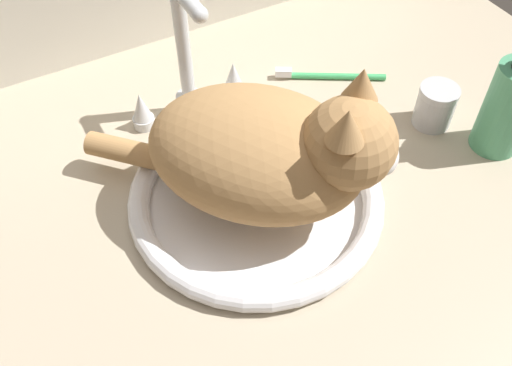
# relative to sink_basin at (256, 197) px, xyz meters

# --- Properties ---
(countertop) EXTENTS (1.14, 0.75, 0.03)m
(countertop) POSITION_rel_sink_basin_xyz_m (0.05, 0.02, -0.03)
(countertop) COLOR #B7A88E
(countertop) RESTS_ON ground
(sink_basin) EXTENTS (0.33, 0.33, 0.03)m
(sink_basin) POSITION_rel_sink_basin_xyz_m (0.00, 0.00, 0.00)
(sink_basin) COLOR white
(sink_basin) RESTS_ON countertop
(faucet) EXTENTS (0.18, 0.10, 0.21)m
(faucet) POSITION_rel_sink_basin_xyz_m (-0.00, 0.20, 0.07)
(faucet) COLOR silver
(faucet) RESTS_ON countertop
(cat) EXTENTS (0.33, 0.34, 0.19)m
(cat) POSITION_rel_sink_basin_xyz_m (0.01, -0.01, 0.09)
(cat) COLOR tan
(cat) RESTS_ON sink_basin
(soap_pump_bottle) EXTENTS (0.07, 0.07, 0.19)m
(soap_pump_bottle) POSITION_rel_sink_basin_xyz_m (0.35, -0.07, 0.06)
(soap_pump_bottle) COLOR #4C9E70
(soap_pump_bottle) RESTS_ON countertop
(metal_jar) EXTENTS (0.06, 0.06, 0.06)m
(metal_jar) POSITION_rel_sink_basin_xyz_m (0.30, 0.01, 0.02)
(metal_jar) COLOR #B2B5BA
(metal_jar) RESTS_ON countertop
(toothbrush) EXTENTS (0.16, 0.10, 0.02)m
(toothbrush) POSITION_rel_sink_basin_xyz_m (0.22, 0.17, -0.01)
(toothbrush) COLOR #3FB266
(toothbrush) RESTS_ON countertop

